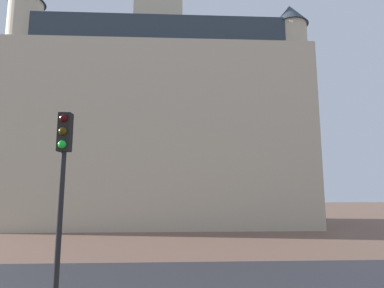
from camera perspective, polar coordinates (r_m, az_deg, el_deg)
name	(u,v)px	position (r m, az deg, el deg)	size (l,w,h in m)	color
ground_plane	(189,278)	(12.45, -0.57, -23.91)	(120.00, 120.00, 0.00)	brown
street_asphalt_strip	(190,286)	(11.63, -0.41, -25.03)	(120.00, 6.83, 0.00)	#2D2D33
landmark_building	(161,122)	(29.93, -5.91, 4.11)	(26.99, 10.70, 31.11)	beige
traffic_light_pole	(62,181)	(7.47, -23.23, -6.32)	(0.28, 0.34, 5.08)	black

